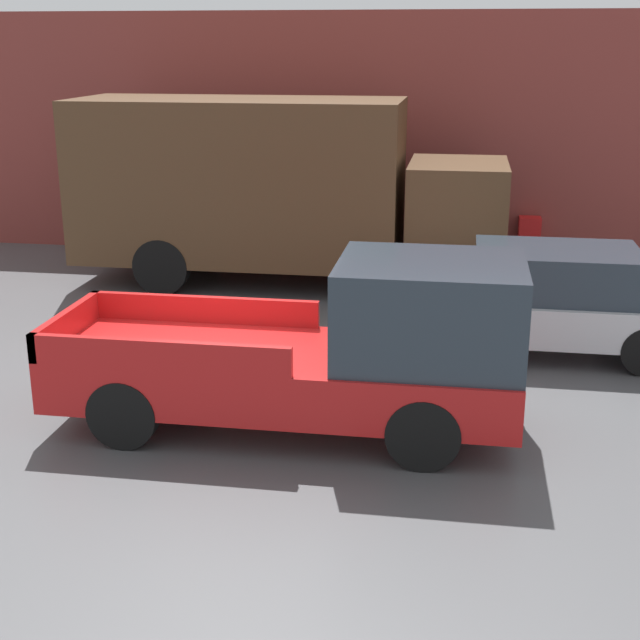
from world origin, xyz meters
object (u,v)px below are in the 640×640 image
at_px(car, 548,299).
at_px(newspaper_box, 529,241).
at_px(delivery_truck, 272,187).
at_px(pickup_truck, 332,352).

height_order(car, newspaper_box, car).
bearing_deg(newspaper_box, car, -90.60).
height_order(car, delivery_truck, delivery_truck).
bearing_deg(delivery_truck, pickup_truck, -72.11).
xyz_separation_m(pickup_truck, delivery_truck, (-2.15, 6.66, 0.88)).
distance_m(pickup_truck, car, 4.42).
height_order(pickup_truck, newspaper_box, pickup_truck).
relative_size(car, newspaper_box, 4.25).
bearing_deg(delivery_truck, newspaper_box, 24.41).
bearing_deg(pickup_truck, newspaper_box, 72.32).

